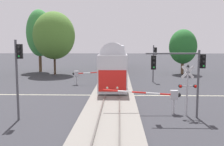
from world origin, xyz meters
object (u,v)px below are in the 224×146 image
crossing_signal_mast (188,85)px  oak_far_right (183,47)px  traffic_signal_far_side (154,57)px  traffic_signal_near_left (18,67)px  traffic_signal_near_right (183,67)px  commuter_train (115,58)px  pine_left_background (39,33)px  oak_behind_train (54,36)px  crossing_gate_near (165,95)px  crossing_gate_far (80,74)px

crossing_signal_mast → oak_far_right: oak_far_right is taller
crossing_signal_mast → traffic_signal_far_side: traffic_signal_far_side is taller
traffic_signal_near_left → traffic_signal_near_right: size_ratio=1.15×
commuter_train → oak_far_right: 11.94m
pine_left_background → oak_behind_train: bearing=-48.2°
traffic_signal_near_right → crossing_gate_near: bearing=130.7°
commuter_train → traffic_signal_far_side: 10.12m
oak_behind_train → traffic_signal_near_left: bearing=-81.2°
pine_left_background → traffic_signal_near_left: bearing=-75.6°
crossing_signal_mast → traffic_signal_near_left: size_ratio=0.69×
commuter_train → crossing_gate_far: size_ratio=8.05×
traffic_signal_near_right → traffic_signal_far_side: bearing=89.1°
crossing_signal_mast → traffic_signal_near_left: (-12.06, -1.45, 1.42)m
crossing_gate_near → oak_behind_train: 29.18m
commuter_train → traffic_signal_near_left: 27.73m
traffic_signal_near_right → oak_behind_train: size_ratio=0.46×
crossing_gate_near → traffic_signal_near_right: traffic_signal_near_right is taller
oak_far_right → pine_left_background: 26.32m
crossing_gate_near → pine_left_background: size_ratio=0.52×
crossing_signal_mast → oak_behind_train: 30.38m
traffic_signal_near_left → oak_behind_train: bearing=98.8°
crossing_gate_far → oak_far_right: (16.16, 12.22, 3.37)m
traffic_signal_near_left → pine_left_background: pine_left_background is taller
crossing_signal_mast → traffic_signal_near_right: traffic_signal_near_right is taller
oak_far_right → traffic_signal_near_left: bearing=-122.7°
oak_behind_train → pine_left_background: (-3.83, 4.28, 0.57)m
crossing_gate_far → oak_behind_train: 13.54m
traffic_signal_far_side → oak_far_right: 11.44m
traffic_signal_far_side → pine_left_background: (-19.86, 12.50, 3.83)m
oak_far_right → traffic_signal_far_side: bearing=-122.9°
commuter_train → crossing_gate_near: size_ratio=6.88×
crossing_gate_near → traffic_signal_far_side: traffic_signal_far_side is taller
crossing_gate_far → traffic_signal_near_left: (-1.88, -15.86, 2.37)m
traffic_signal_far_side → oak_far_right: size_ratio=0.66×
crossing_gate_far → crossing_signal_mast: bearing=-54.7°
oak_far_right → oak_behind_train: size_ratio=0.73×
crossing_gate_near → crossing_signal_mast: size_ratio=1.56×
traffic_signal_near_right → oak_behind_train: 30.41m
commuter_train → oak_behind_train: oak_behind_train is taller
commuter_train → pine_left_background: (-14.31, 4.06, 4.47)m
traffic_signal_near_left → traffic_signal_far_side: bearing=57.4°
oak_behind_train → crossing_gate_far: bearing=-61.0°
traffic_signal_near_left → oak_far_right: oak_far_right is taller
crossing_gate_near → traffic_signal_near_left: traffic_signal_near_left is taller
traffic_signal_far_side → pine_left_background: 23.77m
crossing_gate_near → crossing_signal_mast: (1.52, -0.67, 0.93)m
traffic_signal_near_left → traffic_signal_near_right: 11.62m
crossing_gate_far → traffic_signal_near_right: traffic_signal_near_right is taller
crossing_gate_near → pine_left_background: pine_left_background is taller
traffic_signal_far_side → pine_left_background: bearing=147.8°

